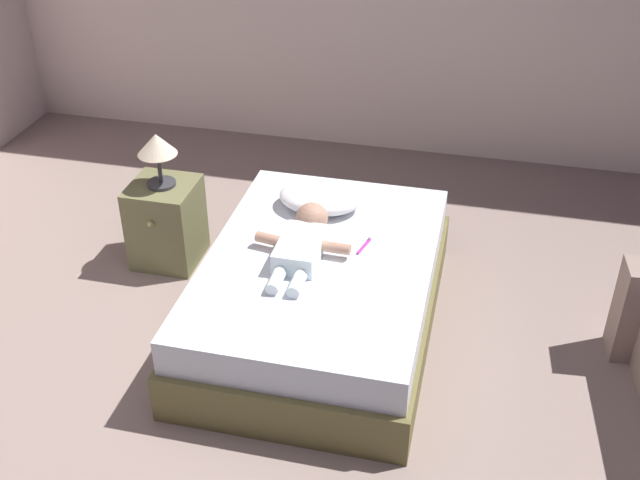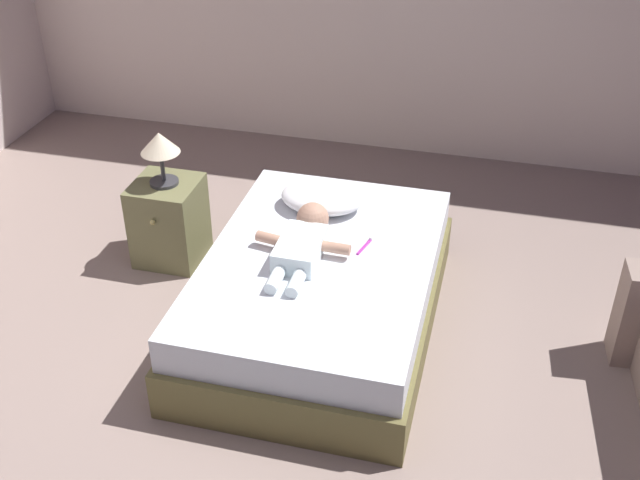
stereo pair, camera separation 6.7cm
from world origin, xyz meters
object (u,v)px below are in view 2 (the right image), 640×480
object	(u,v)px
baby	(303,241)
bed	(320,292)
toothbrush	(365,245)
lamp	(160,146)
nightstand	(169,221)
pillow	(322,197)

from	to	relation	value
baby	bed	bearing A→B (deg)	-14.69
toothbrush	lamp	bearing A→B (deg)	167.80
nightstand	lamp	distance (m)	0.49
bed	lamp	world-z (taller)	lamp
pillow	lamp	world-z (taller)	lamp
toothbrush	pillow	bearing A→B (deg)	133.59
bed	baby	distance (m)	0.31
bed	nightstand	world-z (taller)	nightstand
nightstand	lamp	world-z (taller)	lamp
lamp	nightstand	bearing A→B (deg)	-90.00
pillow	baby	distance (m)	0.45
pillow	lamp	xyz separation A→B (m)	(-0.92, -0.06, 0.23)
baby	nightstand	size ratio (longest dim) A/B	1.33
bed	baby	xyz separation A→B (m)	(-0.09, 0.02, 0.29)
pillow	lamp	size ratio (longest dim) A/B	1.45
baby	lamp	bearing A→B (deg)	157.41
pillow	baby	bearing A→B (deg)	-88.11
pillow	baby	world-z (taller)	baby
lamp	pillow	bearing A→B (deg)	3.91
baby	nightstand	distance (m)	1.05
bed	baby	size ratio (longest dim) A/B	2.55
nightstand	pillow	bearing A→B (deg)	3.91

